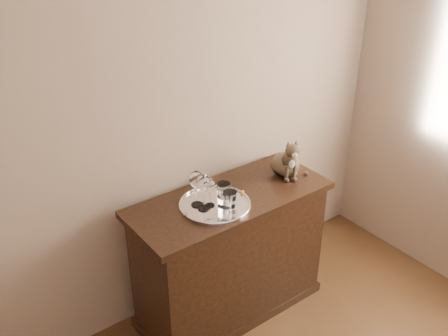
# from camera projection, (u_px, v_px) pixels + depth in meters

# --- Properties ---
(wall_back) EXTENTS (4.00, 0.10, 2.70)m
(wall_back) POSITION_uv_depth(u_px,v_px,m) (99.00, 123.00, 2.52)
(wall_back) COLOR tan
(wall_back) RESTS_ON ground
(sideboard) EXTENTS (1.20, 0.50, 0.85)m
(sideboard) POSITION_uv_depth(u_px,v_px,m) (230.00, 255.00, 3.06)
(sideboard) COLOR black
(sideboard) RESTS_ON ground
(tray) EXTENTS (0.40, 0.40, 0.01)m
(tray) POSITION_uv_depth(u_px,v_px,m) (215.00, 205.00, 2.76)
(tray) COLOR white
(tray) RESTS_ON sideboard
(wine_glass_a) EXTENTS (0.08, 0.08, 0.21)m
(wine_glass_a) POSITION_uv_depth(u_px,v_px,m) (197.00, 188.00, 2.71)
(wine_glass_a) COLOR silver
(wine_glass_a) RESTS_ON tray
(wine_glass_c) EXTENTS (0.08, 0.08, 0.21)m
(wine_glass_c) POSITION_uv_depth(u_px,v_px,m) (204.00, 192.00, 2.67)
(wine_glass_c) COLOR silver
(wine_glass_c) RESTS_ON tray
(wine_glass_d) EXTENTS (0.06, 0.06, 0.17)m
(wine_glass_d) POSITION_uv_depth(u_px,v_px,m) (210.00, 192.00, 2.71)
(wine_glass_d) COLOR silver
(wine_glass_d) RESTS_ON tray
(tumbler_a) EXTENTS (0.08, 0.08, 0.09)m
(tumbler_a) POSITION_uv_depth(u_px,v_px,m) (230.00, 199.00, 2.73)
(tumbler_a) COLOR white
(tumbler_a) RESTS_ON tray
(tumbler_b) EXTENTS (0.08, 0.08, 0.08)m
(tumbler_b) POSITION_uv_depth(u_px,v_px,m) (224.00, 204.00, 2.69)
(tumbler_b) COLOR silver
(tumbler_b) RESTS_ON tray
(tumbler_c) EXTENTS (0.08, 0.08, 0.09)m
(tumbler_c) POSITION_uv_depth(u_px,v_px,m) (224.00, 190.00, 2.81)
(tumbler_c) COLOR white
(tumbler_c) RESTS_ON tray
(cat) EXTENTS (0.33, 0.33, 0.26)m
(cat) POSITION_uv_depth(u_px,v_px,m) (286.00, 154.00, 3.03)
(cat) COLOR brown
(cat) RESTS_ON sideboard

